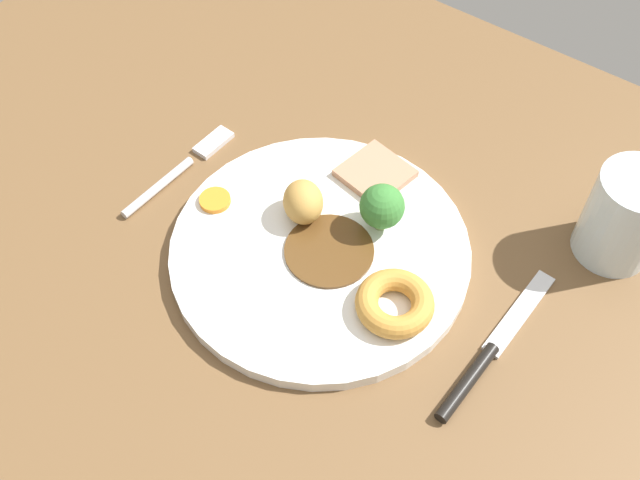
{
  "coord_description": "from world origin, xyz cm",
  "views": [
    {
      "loc": [
        21.54,
        -32.82,
        62.06
      ],
      "look_at": [
        -3.2,
        0.69,
        6.0
      ],
      "focal_mm": 41.76,
      "sensor_mm": 36.0,
      "label": 1
    }
  ],
  "objects_px": {
    "carrot_coin_front": "(215,200)",
    "broccoli_floret": "(380,205)",
    "fork": "(182,168)",
    "knife": "(487,356)",
    "dinner_plate": "(320,251)",
    "roast_potato_left": "(303,202)",
    "yorkshire_pudding": "(395,303)",
    "meat_slice_main": "(375,173)",
    "water_glass": "(625,217)"
  },
  "relations": [
    {
      "from": "roast_potato_left",
      "to": "knife",
      "type": "bearing_deg",
      "value": -6.19
    },
    {
      "from": "yorkshire_pudding",
      "to": "broccoli_floret",
      "type": "distance_m",
      "value": 0.1
    },
    {
      "from": "yorkshire_pudding",
      "to": "water_glass",
      "type": "height_order",
      "value": "water_glass"
    },
    {
      "from": "broccoli_floret",
      "to": "fork",
      "type": "xyz_separation_m",
      "value": [
        -0.21,
        -0.05,
        -0.04
      ]
    },
    {
      "from": "carrot_coin_front",
      "to": "water_glass",
      "type": "bearing_deg",
      "value": 29.63
    },
    {
      "from": "fork",
      "to": "water_glass",
      "type": "xyz_separation_m",
      "value": [
        0.4,
        0.17,
        0.04
      ]
    },
    {
      "from": "broccoli_floret",
      "to": "fork",
      "type": "distance_m",
      "value": 0.22
    },
    {
      "from": "meat_slice_main",
      "to": "broccoli_floret",
      "type": "bearing_deg",
      "value": -53.57
    },
    {
      "from": "yorkshire_pudding",
      "to": "carrot_coin_front",
      "type": "distance_m",
      "value": 0.21
    },
    {
      "from": "yorkshire_pudding",
      "to": "water_glass",
      "type": "xyz_separation_m",
      "value": [
        0.13,
        0.19,
        0.02
      ]
    },
    {
      "from": "roast_potato_left",
      "to": "carrot_coin_front",
      "type": "xyz_separation_m",
      "value": [
        -0.08,
        -0.04,
        -0.02
      ]
    },
    {
      "from": "dinner_plate",
      "to": "knife",
      "type": "bearing_deg",
      "value": -0.83
    },
    {
      "from": "dinner_plate",
      "to": "water_glass",
      "type": "xyz_separation_m",
      "value": [
        0.22,
        0.17,
        0.04
      ]
    },
    {
      "from": "roast_potato_left",
      "to": "fork",
      "type": "distance_m",
      "value": 0.15
    },
    {
      "from": "carrot_coin_front",
      "to": "roast_potato_left",
      "type": "bearing_deg",
      "value": 25.89
    },
    {
      "from": "yorkshire_pudding",
      "to": "knife",
      "type": "relative_size",
      "value": 0.38
    },
    {
      "from": "carrot_coin_front",
      "to": "water_glass",
      "type": "xyz_separation_m",
      "value": [
        0.34,
        0.19,
        0.03
      ]
    },
    {
      "from": "knife",
      "to": "carrot_coin_front",
      "type": "bearing_deg",
      "value": 95.05
    },
    {
      "from": "meat_slice_main",
      "to": "carrot_coin_front",
      "type": "relative_size",
      "value": 2.0
    },
    {
      "from": "knife",
      "to": "water_glass",
      "type": "bearing_deg",
      "value": -9.87
    },
    {
      "from": "yorkshire_pudding",
      "to": "carrot_coin_front",
      "type": "relative_size",
      "value": 2.26
    },
    {
      "from": "carrot_coin_front",
      "to": "water_glass",
      "type": "distance_m",
      "value": 0.39
    },
    {
      "from": "roast_potato_left",
      "to": "water_glass",
      "type": "height_order",
      "value": "water_glass"
    },
    {
      "from": "fork",
      "to": "knife",
      "type": "xyz_separation_m",
      "value": [
        0.37,
        -0.0,
        0.0
      ]
    },
    {
      "from": "dinner_plate",
      "to": "meat_slice_main",
      "type": "distance_m",
      "value": 0.11
    },
    {
      "from": "roast_potato_left",
      "to": "water_glass",
      "type": "relative_size",
      "value": 0.48
    },
    {
      "from": "yorkshire_pudding",
      "to": "fork",
      "type": "height_order",
      "value": "yorkshire_pudding"
    },
    {
      "from": "yorkshire_pudding",
      "to": "fork",
      "type": "xyz_separation_m",
      "value": [
        -0.28,
        0.02,
        -0.02
      ]
    },
    {
      "from": "yorkshire_pudding",
      "to": "water_glass",
      "type": "bearing_deg",
      "value": 56.51
    },
    {
      "from": "yorkshire_pudding",
      "to": "fork",
      "type": "distance_m",
      "value": 0.28
    },
    {
      "from": "water_glass",
      "to": "fork",
      "type": "bearing_deg",
      "value": -156.83
    },
    {
      "from": "dinner_plate",
      "to": "knife",
      "type": "height_order",
      "value": "dinner_plate"
    },
    {
      "from": "dinner_plate",
      "to": "water_glass",
      "type": "height_order",
      "value": "water_glass"
    },
    {
      "from": "roast_potato_left",
      "to": "fork",
      "type": "bearing_deg",
      "value": -172.35
    },
    {
      "from": "water_glass",
      "to": "yorkshire_pudding",
      "type": "bearing_deg",
      "value": -123.49
    },
    {
      "from": "carrot_coin_front",
      "to": "broccoli_floret",
      "type": "xyz_separation_m",
      "value": [
        0.15,
        0.07,
        0.03
      ]
    },
    {
      "from": "roast_potato_left",
      "to": "broccoli_floret",
      "type": "distance_m",
      "value": 0.07
    },
    {
      "from": "yorkshire_pudding",
      "to": "broccoli_floret",
      "type": "xyz_separation_m",
      "value": [
        -0.07,
        0.07,
        0.02
      ]
    },
    {
      "from": "meat_slice_main",
      "to": "water_glass",
      "type": "distance_m",
      "value": 0.24
    },
    {
      "from": "meat_slice_main",
      "to": "dinner_plate",
      "type": "bearing_deg",
      "value": -85.82
    },
    {
      "from": "dinner_plate",
      "to": "broccoli_floret",
      "type": "xyz_separation_m",
      "value": [
        0.03,
        0.05,
        0.04
      ]
    },
    {
      "from": "meat_slice_main",
      "to": "yorkshire_pudding",
      "type": "relative_size",
      "value": 0.89
    },
    {
      "from": "broccoli_floret",
      "to": "water_glass",
      "type": "xyz_separation_m",
      "value": [
        0.19,
        0.12,
        0.01
      ]
    },
    {
      "from": "fork",
      "to": "water_glass",
      "type": "bearing_deg",
      "value": -64.83
    },
    {
      "from": "fork",
      "to": "water_glass",
      "type": "distance_m",
      "value": 0.44
    },
    {
      "from": "dinner_plate",
      "to": "roast_potato_left",
      "type": "xyz_separation_m",
      "value": [
        -0.04,
        0.02,
        0.03
      ]
    },
    {
      "from": "dinner_plate",
      "to": "broccoli_floret",
      "type": "distance_m",
      "value": 0.07
    },
    {
      "from": "yorkshire_pudding",
      "to": "meat_slice_main",
      "type": "bearing_deg",
      "value": 129.93
    },
    {
      "from": "roast_potato_left",
      "to": "carrot_coin_front",
      "type": "distance_m",
      "value": 0.09
    },
    {
      "from": "meat_slice_main",
      "to": "knife",
      "type": "relative_size",
      "value": 0.34
    }
  ]
}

